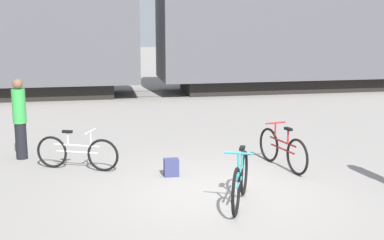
{
  "coord_description": "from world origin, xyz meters",
  "views": [
    {
      "loc": [
        -2.11,
        -8.7,
        3.09
      ],
      "look_at": [
        -0.31,
        1.0,
        1.1
      ],
      "focal_mm": 50.0,
      "sensor_mm": 36.0,
      "label": 1
    }
  ],
  "objects": [
    {
      "name": "rail_near",
      "position": [
        0.0,
        10.96,
        0.01
      ],
      "size": [
        36.43,
        0.07,
        0.01
      ],
      "primitive_type": "cube",
      "color": "#4C4238",
      "rests_on": "ground_plane"
    },
    {
      "name": "freight_train",
      "position": [
        0.0,
        11.68,
        2.69
      ],
      "size": [
        24.43,
        2.97,
        5.15
      ],
      "color": "black",
      "rests_on": "ground_plane"
    },
    {
      "name": "bicycle_teal",
      "position": [
        0.18,
        -0.67,
        0.4
      ],
      "size": [
        0.74,
        1.67,
        0.96
      ],
      "color": "black",
      "rests_on": "ground_plane"
    },
    {
      "name": "ground_plane",
      "position": [
        0.0,
        0.0,
        0.0
      ],
      "size": [
        80.0,
        80.0,
        0.0
      ],
      "primitive_type": "plane",
      "color": "gray"
    },
    {
      "name": "person_in_green",
      "position": [
        -3.68,
        2.89,
        0.89
      ],
      "size": [
        0.28,
        0.28,
        1.73
      ],
      "rotation": [
        0.0,
        0.0,
        0.52
      ],
      "color": "black",
      "rests_on": "ground_plane"
    },
    {
      "name": "bicycle_silver",
      "position": [
        -2.48,
        1.85,
        0.35
      ],
      "size": [
        1.63,
        0.75,
        0.81
      ],
      "color": "black",
      "rests_on": "ground_plane"
    },
    {
      "name": "rail_far",
      "position": [
        0.0,
        12.4,
        0.01
      ],
      "size": [
        36.43,
        0.07,
        0.01
      ],
      "primitive_type": "cube",
      "color": "#4C4238",
      "rests_on": "ground_plane"
    },
    {
      "name": "backpack",
      "position": [
        -0.7,
        1.07,
        0.17
      ],
      "size": [
        0.28,
        0.2,
        0.34
      ],
      "color": "navy",
      "rests_on": "ground_plane"
    },
    {
      "name": "bicycle_maroon",
      "position": [
        1.59,
        1.22,
        0.38
      ],
      "size": [
        0.51,
        1.73,
        0.89
      ],
      "color": "black",
      "rests_on": "ground_plane"
    }
  ]
}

